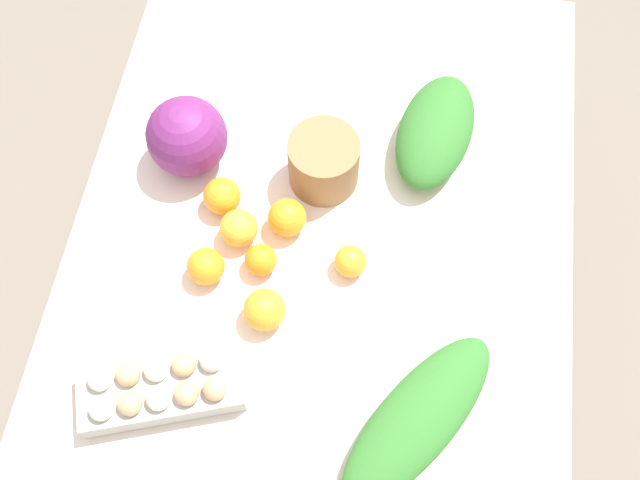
{
  "coord_description": "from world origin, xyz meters",
  "views": [
    {
      "loc": [
        -0.6,
        -0.09,
        2.08
      ],
      "look_at": [
        0.0,
        0.0,
        0.77
      ],
      "focal_mm": 40.0,
      "sensor_mm": 36.0,
      "label": 1
    }
  ],
  "objects_px": {
    "paper_bag": "(324,162)",
    "orange_1": "(351,261)",
    "orange_6": "(206,266)",
    "orange_3": "(287,218)",
    "greens_bunch_beet_tops": "(435,131)",
    "orange_4": "(265,310)",
    "cabbage_purple": "(187,137)",
    "egg_carton": "(161,388)",
    "orange_5": "(239,228)",
    "orange_0": "(261,260)",
    "greens_bunch_chard": "(418,419)",
    "orange_2": "(222,196)"
  },
  "relations": [
    {
      "from": "cabbage_purple",
      "to": "egg_carton",
      "type": "bearing_deg",
      "value": -172.85
    },
    {
      "from": "cabbage_purple",
      "to": "orange_1",
      "type": "relative_size",
      "value": 2.57
    },
    {
      "from": "orange_0",
      "to": "orange_2",
      "type": "distance_m",
      "value": 0.16
    },
    {
      "from": "orange_1",
      "to": "orange_6",
      "type": "xyz_separation_m",
      "value": [
        -0.06,
        0.28,
        0.0
      ]
    },
    {
      "from": "orange_2",
      "to": "orange_5",
      "type": "bearing_deg",
      "value": -144.04
    },
    {
      "from": "cabbage_purple",
      "to": "paper_bag",
      "type": "distance_m",
      "value": 0.29
    },
    {
      "from": "greens_bunch_beet_tops",
      "to": "orange_4",
      "type": "bearing_deg",
      "value": 147.35
    },
    {
      "from": "orange_1",
      "to": "orange_4",
      "type": "xyz_separation_m",
      "value": [
        -0.13,
        0.15,
        0.01
      ]
    },
    {
      "from": "cabbage_purple",
      "to": "egg_carton",
      "type": "relative_size",
      "value": 0.53
    },
    {
      "from": "orange_3",
      "to": "orange_4",
      "type": "xyz_separation_m",
      "value": [
        -0.2,
        0.01,
        0.0
      ]
    },
    {
      "from": "orange_2",
      "to": "greens_bunch_chard",
      "type": "bearing_deg",
      "value": -131.22
    },
    {
      "from": "orange_3",
      "to": "egg_carton",
      "type": "bearing_deg",
      "value": 156.06
    },
    {
      "from": "orange_1",
      "to": "orange_5",
      "type": "xyz_separation_m",
      "value": [
        0.03,
        0.23,
        0.01
      ]
    },
    {
      "from": "egg_carton",
      "to": "orange_5",
      "type": "relative_size",
      "value": 4.08
    },
    {
      "from": "orange_6",
      "to": "orange_3",
      "type": "bearing_deg",
      "value": -47.26
    },
    {
      "from": "egg_carton",
      "to": "orange_6",
      "type": "bearing_deg",
      "value": -115.29
    },
    {
      "from": "cabbage_purple",
      "to": "greens_bunch_chard",
      "type": "height_order",
      "value": "cabbage_purple"
    },
    {
      "from": "paper_bag",
      "to": "egg_carton",
      "type": "bearing_deg",
      "value": 156.15
    },
    {
      "from": "orange_5",
      "to": "orange_2",
      "type": "bearing_deg",
      "value": 35.96
    },
    {
      "from": "orange_0",
      "to": "orange_5",
      "type": "height_order",
      "value": "orange_5"
    },
    {
      "from": "greens_bunch_beet_tops",
      "to": "orange_1",
      "type": "height_order",
      "value": "greens_bunch_beet_tops"
    },
    {
      "from": "orange_6",
      "to": "egg_carton",
      "type": "bearing_deg",
      "value": 173.63
    },
    {
      "from": "greens_bunch_beet_tops",
      "to": "orange_2",
      "type": "relative_size",
      "value": 3.78
    },
    {
      "from": "egg_carton",
      "to": "paper_bag",
      "type": "height_order",
      "value": "paper_bag"
    },
    {
      "from": "orange_0",
      "to": "orange_1",
      "type": "height_order",
      "value": "same"
    },
    {
      "from": "orange_4",
      "to": "orange_6",
      "type": "xyz_separation_m",
      "value": [
        0.07,
        0.13,
        -0.0
      ]
    },
    {
      "from": "cabbage_purple",
      "to": "orange_2",
      "type": "bearing_deg",
      "value": -138.47
    },
    {
      "from": "greens_bunch_beet_tops",
      "to": "orange_5",
      "type": "height_order",
      "value": "greens_bunch_beet_tops"
    },
    {
      "from": "egg_carton",
      "to": "orange_0",
      "type": "relative_size",
      "value": 4.86
    },
    {
      "from": "paper_bag",
      "to": "orange_1",
      "type": "relative_size",
      "value": 2.25
    },
    {
      "from": "greens_bunch_chard",
      "to": "egg_carton",
      "type": "bearing_deg",
      "value": 92.26
    },
    {
      "from": "orange_4",
      "to": "orange_6",
      "type": "height_order",
      "value": "orange_4"
    },
    {
      "from": "greens_bunch_beet_tops",
      "to": "orange_2",
      "type": "bearing_deg",
      "value": 117.4
    },
    {
      "from": "orange_1",
      "to": "orange_5",
      "type": "relative_size",
      "value": 0.85
    },
    {
      "from": "greens_bunch_chard",
      "to": "orange_5",
      "type": "relative_size",
      "value": 5.01
    },
    {
      "from": "greens_bunch_chard",
      "to": "orange_6",
      "type": "xyz_separation_m",
      "value": [
        0.23,
        0.44,
        0.0
      ]
    },
    {
      "from": "cabbage_purple",
      "to": "orange_1",
      "type": "distance_m",
      "value": 0.43
    },
    {
      "from": "orange_5",
      "to": "orange_6",
      "type": "relative_size",
      "value": 1.03
    },
    {
      "from": "paper_bag",
      "to": "orange_3",
      "type": "xyz_separation_m",
      "value": [
        -0.13,
        0.06,
        -0.02
      ]
    },
    {
      "from": "orange_0",
      "to": "orange_2",
      "type": "bearing_deg",
      "value": 39.75
    },
    {
      "from": "orange_1",
      "to": "orange_5",
      "type": "bearing_deg",
      "value": 81.53
    },
    {
      "from": "paper_bag",
      "to": "orange_4",
      "type": "bearing_deg",
      "value": 168.96
    },
    {
      "from": "orange_6",
      "to": "orange_5",
      "type": "bearing_deg",
      "value": -27.31
    },
    {
      "from": "orange_1",
      "to": "greens_bunch_chard",
      "type": "bearing_deg",
      "value": -150.55
    },
    {
      "from": "cabbage_purple",
      "to": "orange_1",
      "type": "height_order",
      "value": "cabbage_purple"
    },
    {
      "from": "orange_6",
      "to": "orange_4",
      "type": "bearing_deg",
      "value": -118.67
    },
    {
      "from": "orange_1",
      "to": "orange_6",
      "type": "relative_size",
      "value": 0.87
    },
    {
      "from": "cabbage_purple",
      "to": "orange_6",
      "type": "height_order",
      "value": "cabbage_purple"
    },
    {
      "from": "egg_carton",
      "to": "orange_2",
      "type": "distance_m",
      "value": 0.41
    },
    {
      "from": "greens_bunch_beet_tops",
      "to": "orange_4",
      "type": "relative_size",
      "value": 3.57
    }
  ]
}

